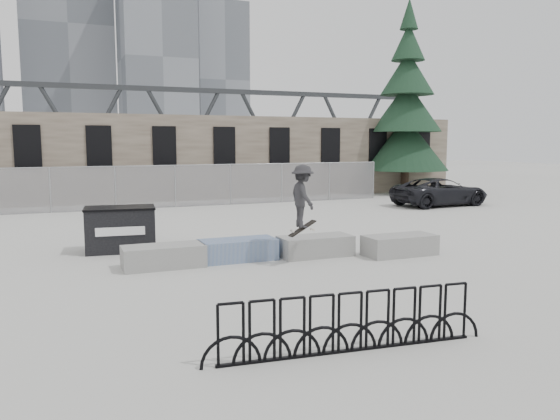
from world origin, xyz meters
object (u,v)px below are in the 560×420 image
Objects in this scene: planter_center_left at (238,249)px; bike_rack at (350,323)px; planter_far_left at (163,255)px; dumpster at (120,229)px; suv at (440,192)px; skateboarder at (303,196)px; planter_offset at (400,244)px; spruce_tree at (406,115)px; planter_center_right at (316,245)px.

planter_center_left is 6.71m from bike_rack.
planter_far_left is at bearing 103.19° from bike_rack.
dumpster is at bearing 106.50° from planter_far_left.
suv is at bearing 47.67° from bike_rack.
dumpster is at bearing 50.06° from skateboarder.
dumpster is 9.41m from bike_rack.
spruce_tree is at bearing 54.46° from planter_offset.
planter_far_left is 1.00× the size of planter_center_right.
planter_center_left is 15.34m from suv.
planter_far_left is 1.11× the size of skateboarder.
planter_center_left is 2.29m from skateboarder.
dumpster is (-7.05, 3.53, 0.34)m from planter_offset.
planter_far_left is at bearing 73.72° from skateboarder.
skateboarder reaches higher than suv.
skateboarder is (3.32, -1.06, 1.45)m from planter_far_left.
planter_offset is (4.33, -1.10, 0.00)m from planter_center_left.
planter_offset is at bearing -125.54° from spruce_tree.
dumpster is 16.74m from suv.
spruce_tree reaches higher than bike_rack.
dumpster is at bearing -146.63° from spruce_tree.
bike_rack reaches higher than planter_center_right.
planter_center_left is 1.11× the size of skateboarder.
suv is at bearing 31.82° from planter_center_left.
spruce_tree reaches higher than suv.
planter_offset is 7.89m from dumpster.
spruce_tree is at bearing -23.36° from suv.
planter_center_right is 5.59m from dumpster.
spruce_tree is at bearing 47.93° from planter_center_right.
skateboarder is (4.06, -3.59, 1.11)m from dumpster.
bike_rack is at bearing -93.67° from planter_center_left.
planter_far_left and planter_offset have the same top height.
suv is at bearing 46.53° from planter_offset.
planter_offset is (2.20, -0.78, 0.00)m from planter_center_right.
planter_center_right is 0.45× the size of bike_rack.
planter_center_right is at bearing -132.07° from spruce_tree.
planter_center_left is at bearing 2.73° from planter_far_left.
spruce_tree is 7.78m from suv.
suv is (15.76, 5.66, 0.03)m from dumpster.
dumpster is (-0.75, 2.53, 0.34)m from planter_far_left.
planter_center_left is 1.00× the size of planter_center_right.
skateboarder is at bearing -40.86° from planter_center_left.
planter_center_right is at bearing 124.62° from suv.
planter_offset is 0.45× the size of bike_rack.
spruce_tree is 21.10m from skateboarder.
dumpster is 0.46× the size of bike_rack.
spruce_tree is (11.03, 15.43, 4.38)m from planter_offset.
planter_center_left is at bearing 171.55° from planter_center_right.
spruce_tree is (13.23, 14.65, 4.38)m from planter_center_right.
planter_center_right is 0.97× the size of dumpster.
spruce_tree reaches higher than planter_center_left.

